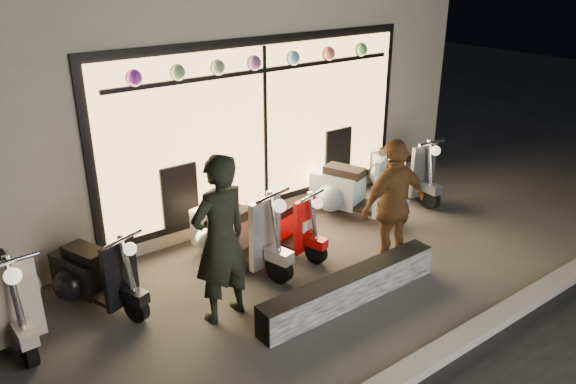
% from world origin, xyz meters
% --- Properties ---
extents(ground, '(40.00, 40.00, 0.00)m').
position_xyz_m(ground, '(0.00, 0.00, 0.00)').
color(ground, '#383533').
rests_on(ground, ground).
extents(kerb, '(40.00, 0.25, 0.12)m').
position_xyz_m(kerb, '(0.00, -2.00, 0.06)').
color(kerb, slate).
rests_on(kerb, ground).
extents(shop_building, '(10.20, 6.23, 4.20)m').
position_xyz_m(shop_building, '(0.00, 4.98, 2.10)').
color(shop_building, beige).
rests_on(shop_building, ground).
extents(graffiti_barrier, '(2.62, 0.28, 0.40)m').
position_xyz_m(graffiti_barrier, '(0.24, -0.65, 0.20)').
color(graffiti_barrier, black).
rests_on(graffiti_barrier, ground).
extents(scooter_silver, '(0.77, 1.65, 1.17)m').
position_xyz_m(scooter_silver, '(-0.37, 1.08, 0.47)').
color(scooter_silver, black).
rests_on(scooter_silver, ground).
extents(scooter_red, '(0.68, 1.36, 0.97)m').
position_xyz_m(scooter_red, '(0.33, 1.02, 0.39)').
color(scooter_red, black).
rests_on(scooter_red, ground).
extents(scooter_black, '(0.78, 1.42, 1.02)m').
position_xyz_m(scooter_black, '(-2.25, 1.25, 0.41)').
color(scooter_black, black).
rests_on(scooter_black, ground).
extents(scooter_cream, '(0.54, 1.61, 1.15)m').
position_xyz_m(scooter_cream, '(-3.22, 1.34, 0.46)').
color(scooter_cream, black).
rests_on(scooter_cream, ground).
extents(scooter_blue, '(0.89, 1.61, 1.16)m').
position_xyz_m(scooter_blue, '(1.94, 1.26, 0.47)').
color(scooter_blue, black).
rests_on(scooter_blue, ground).
extents(scooter_grey, '(0.56, 1.55, 1.11)m').
position_xyz_m(scooter_grey, '(3.30, 1.40, 0.44)').
color(scooter_grey, black).
rests_on(scooter_grey, ground).
extents(man, '(0.79, 0.57, 2.01)m').
position_xyz_m(man, '(-1.13, 0.04, 1.01)').
color(man, black).
rests_on(man, ground).
extents(woman, '(1.08, 0.49, 1.81)m').
position_xyz_m(woman, '(1.28, -0.32, 0.91)').
color(woman, brown).
rests_on(woman, ground).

